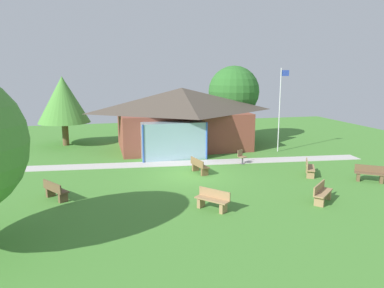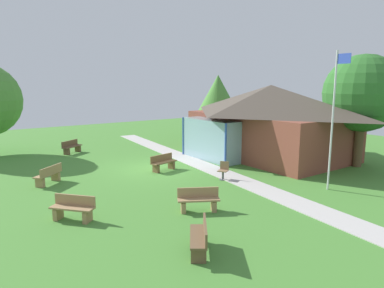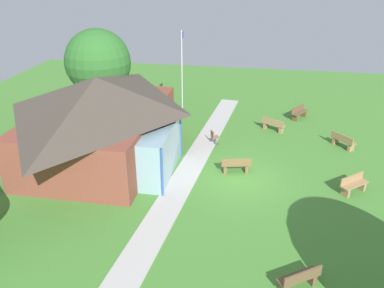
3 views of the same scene
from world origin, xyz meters
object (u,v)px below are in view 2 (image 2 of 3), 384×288
(bench_lawn_far_right, at_px, (200,238))
(flagpole, at_px, (334,115))
(bench_rear_near_path, at_px, (163,163))
(bench_mid_right, at_px, (198,200))
(bench_front_right, at_px, (73,209))
(bench_mid_left, at_px, (72,147))
(pavilion, at_px, (267,120))
(patio_chair_lawn_spare, at_px, (223,171))
(bench_front_center, at_px, (49,175))
(tree_behind_pavilion_left, at_px, (218,95))
(tree_behind_pavilion_right, at_px, (363,94))

(bench_lawn_far_right, bearing_deg, flagpole, -45.76)
(bench_lawn_far_right, height_order, bench_rear_near_path, same)
(bench_mid_right, relative_size, bench_front_right, 1.07)
(bench_mid_right, xyz_separation_m, bench_front_right, (-1.77, -3.92, 0.00))
(bench_rear_near_path, bearing_deg, bench_mid_left, -82.74)
(bench_mid_right, bearing_deg, pavilion, -121.36)
(bench_front_right, height_order, patio_chair_lawn_spare, patio_chair_lawn_spare)
(flagpole, xyz_separation_m, patio_chair_lawn_spare, (-3.86, -2.67, -2.81))
(bench_front_center, distance_m, bench_rear_near_path, 5.59)
(flagpole, distance_m, tree_behind_pavilion_left, 16.13)
(patio_chair_lawn_spare, xyz_separation_m, tree_behind_pavilion_left, (-11.06, 8.78, 3.09))
(flagpole, bearing_deg, tree_behind_pavilion_left, 157.74)
(patio_chair_lawn_spare, bearing_deg, bench_front_right, 67.13)
(bench_front_center, xyz_separation_m, patio_chair_lawn_spare, (4.07, 7.00, 0.01))
(patio_chair_lawn_spare, relative_size, tree_behind_pavilion_left, 0.16)
(pavilion, height_order, bench_rear_near_path, pavilion)
(flagpole, height_order, tree_behind_pavilion_right, tree_behind_pavilion_right)
(pavilion, distance_m, bench_mid_right, 10.69)
(pavilion, relative_size, bench_front_center, 7.11)
(bench_lawn_far_right, bearing_deg, bench_front_center, 46.51)
(patio_chair_lawn_spare, bearing_deg, bench_mid_left, -8.30)
(flagpole, distance_m, bench_lawn_far_right, 8.45)
(flagpole, xyz_separation_m, tree_behind_pavilion_left, (-14.92, 6.11, 0.28))
(bench_mid_left, xyz_separation_m, tree_behind_pavilion_left, (-0.50, 12.87, 3.11))
(bench_front_right, xyz_separation_m, patio_chair_lawn_spare, (-0.85, 7.35, 0.01))
(bench_rear_near_path, distance_m, patio_chair_lawn_spare, 3.47)
(bench_front_center, height_order, tree_behind_pavilion_left, tree_behind_pavilion_left)
(bench_mid_left, relative_size, tree_behind_pavilion_right, 0.24)
(bench_front_center, distance_m, tree_behind_pavilion_right, 16.47)
(pavilion, xyz_separation_m, tree_behind_pavilion_right, (4.83, 2.02, 1.68))
(bench_mid_left, height_order, patio_chair_lawn_spare, patio_chair_lawn_spare)
(bench_front_right, height_order, tree_behind_pavilion_left, tree_behind_pavilion_left)
(flagpole, bearing_deg, bench_mid_left, -154.88)
(bench_rear_near_path, height_order, bench_front_right, same)
(bench_front_center, height_order, bench_front_right, same)
(bench_mid_left, relative_size, bench_mid_right, 0.98)
(tree_behind_pavilion_left, bearing_deg, bench_mid_right, -41.76)
(bench_rear_near_path, relative_size, bench_front_right, 1.10)
(flagpole, relative_size, patio_chair_lawn_spare, 6.83)
(flagpole, distance_m, bench_mid_right, 6.84)
(bench_rear_near_path, distance_m, tree_behind_pavilion_left, 13.33)
(bench_lawn_far_right, bearing_deg, tree_behind_pavilion_right, -42.47)
(pavilion, height_order, bench_mid_right, pavilion)
(bench_lawn_far_right, bearing_deg, patio_chair_lawn_spare, -10.24)
(bench_lawn_far_right, distance_m, tree_behind_pavilion_left, 21.58)
(bench_front_center, relative_size, tree_behind_pavilion_left, 0.27)
(bench_mid_left, xyz_separation_m, tree_behind_pavilion_right, (12.86, 11.84, 3.60))
(bench_mid_left, bearing_deg, patio_chair_lawn_spare, 76.87)
(bench_lawn_far_right, distance_m, patio_chair_lawn_spare, 7.27)
(bench_front_right, bearing_deg, patio_chair_lawn_spare, -124.57)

